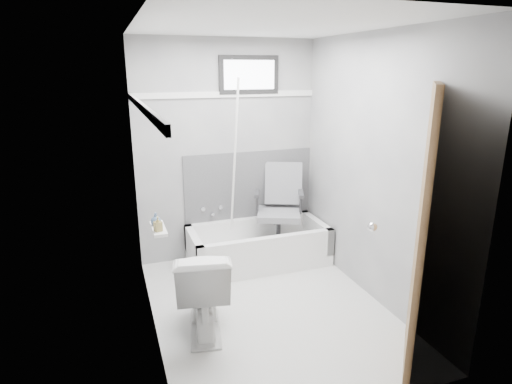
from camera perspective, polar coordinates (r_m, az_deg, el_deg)
name	(u,v)px	position (r m, az deg, el deg)	size (l,w,h in m)	color
floor	(269,308)	(4.00, 1.73, -15.26)	(2.60, 2.60, 0.00)	white
ceiling	(272,24)	(3.43, 2.09, 21.43)	(2.60, 2.60, 0.00)	silver
wall_back	(227,152)	(4.73, -3.85, 5.34)	(2.00, 0.02, 2.40)	gray
wall_front	(356,236)	(2.42, 13.17, -5.68)	(2.00, 0.02, 2.40)	gray
wall_left	(146,191)	(3.31, -14.47, 0.14)	(0.02, 2.60, 2.40)	gray
wall_right	(374,171)	(3.99, 15.41, 2.77)	(0.02, 2.60, 2.40)	gray
bathtub	(258,245)	(4.75, 0.29, -7.09)	(1.50, 0.70, 0.42)	white
office_chair	(279,208)	(4.75, 3.06, -2.17)	(0.55, 0.55, 0.95)	slate
toilet	(203,289)	(3.56, -7.10, -12.67)	(0.42, 0.76, 0.74)	white
door	(485,244)	(3.12, 28.22, -6.18)	(0.78, 0.78, 2.00)	#50341E
window	(249,75)	(4.71, -0.95, 15.36)	(0.66, 0.04, 0.40)	black
backerboard	(249,185)	(4.88, -0.90, 0.90)	(1.50, 0.02, 0.78)	#4C4C4F
trim_back	(227,94)	(4.64, -3.95, 12.85)	(2.00, 0.02, 0.06)	white
trim_left	(142,107)	(3.20, -15.01, 10.90)	(0.02, 2.60, 0.06)	white
pole	(234,170)	(4.54, -2.94, 2.96)	(0.02, 0.02, 1.95)	white
shelf	(158,229)	(3.38, -12.87, -4.79)	(0.10, 0.32, 0.03)	silver
soap_bottle_a	(158,224)	(3.28, -12.95, -4.22)	(0.05, 0.05, 0.12)	#98894C
soap_bottle_b	(156,219)	(3.41, -13.23, -3.53)	(0.08, 0.08, 0.10)	#455D7E
faucet	(212,211)	(4.82, -5.90, -2.50)	(0.26, 0.10, 0.16)	silver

